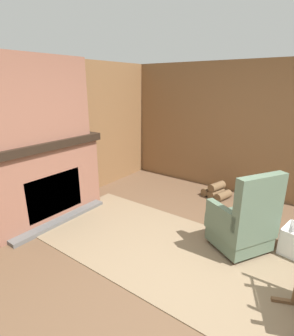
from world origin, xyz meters
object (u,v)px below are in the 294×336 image
(armchair, at_px, (243,223))
(storage_case, at_px, (47,133))
(oil_lamp_vase, at_px, (20,135))
(firewood_stack, at_px, (216,191))

(armchair, xyz_separation_m, storage_case, (-2.75, -0.72, 0.91))
(oil_lamp_vase, xyz_separation_m, storage_case, (0.00, 0.41, -0.04))
(armchair, bearing_deg, firewood_stack, -27.02)
(firewood_stack, height_order, storage_case, storage_case)
(firewood_stack, xyz_separation_m, oil_lamp_vase, (-1.88, -2.51, 1.22))
(armchair, xyz_separation_m, firewood_stack, (-0.87, 1.37, -0.27))
(oil_lamp_vase, bearing_deg, storage_case, 89.99)
(oil_lamp_vase, height_order, storage_case, oil_lamp_vase)
(oil_lamp_vase, relative_size, storage_case, 1.22)
(firewood_stack, height_order, oil_lamp_vase, oil_lamp_vase)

